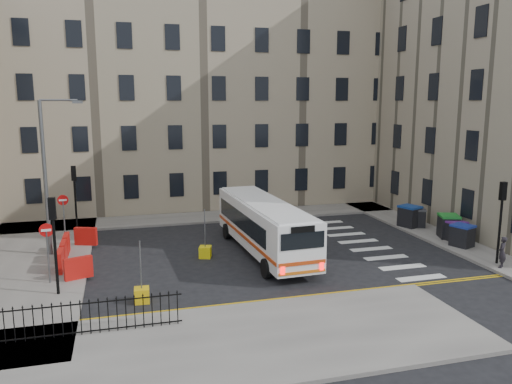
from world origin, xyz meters
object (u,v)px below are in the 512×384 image
bollard_yellow (205,252)px  wheelie_bin_d (418,217)px  streetlamp (45,176)px  bus (264,224)px  bollard_chevron (142,295)px  wheelie_bin_c (448,226)px  wheelie_bin_b (456,231)px  wheelie_bin_e (410,216)px  wheelie_bin_a (462,235)px  pedestrian (502,252)px

bollard_yellow → wheelie_bin_d: bearing=9.7°
streetlamp → bus: bearing=-12.3°
streetlamp → wheelie_bin_d: 22.37m
streetlamp → bollard_chevron: 9.54m
wheelie_bin_c → bollard_yellow: size_ratio=2.55×
streetlamp → bollard_yellow: 9.11m
streetlamp → wheelie_bin_b: (22.24, -3.42, -3.61)m
wheelie_bin_b → bollard_chevron: size_ratio=2.05×
streetlamp → wheelie_bin_e: size_ratio=5.33×
wheelie_bin_b → wheelie_bin_e: wheelie_bin_e is taller
bollard_chevron → wheelie_bin_e: bearing=24.2°
wheelie_bin_a → wheelie_bin_d: 4.65m
bus → wheelie_bin_c: bearing=-4.3°
bus → wheelie_bin_b: bus is taller
wheelie_bin_c → bollard_chevron: bearing=-145.4°
bus → bollard_yellow: bearing=174.7°
streetlamp → wheelie_bin_e: bearing=0.6°
bus → wheelie_bin_b: 11.30m
bollard_chevron → wheelie_bin_d: bearing=23.3°
streetlamp → pedestrian: (21.34, -8.08, -3.42)m
wheelie_bin_c → wheelie_bin_d: bearing=113.8°
wheelie_bin_a → bollard_yellow: 14.20m
wheelie_bin_e → wheelie_bin_b: bearing=-99.9°
pedestrian → bollard_yellow: (-13.50, 5.80, -0.62)m
bus → wheelie_bin_e: (10.51, 2.64, -0.78)m
streetlamp → bus: 11.60m
wheelie_bin_a → bollard_yellow: size_ratio=2.31×
bus → bollard_yellow: (-3.18, 0.13, -1.32)m
wheelie_bin_a → wheelie_bin_d: size_ratio=1.03×
wheelie_bin_b → bollard_yellow: wheelie_bin_b is taller
pedestrian → streetlamp: bearing=-63.1°
wheelie_bin_d → wheelie_bin_b: bearing=-62.8°
wheelie_bin_c → wheelie_bin_e: bearing=124.0°
bus → bollard_chevron: (-6.67, -5.07, -1.32)m
streetlamp → bollard_yellow: size_ratio=13.57×
wheelie_bin_a → pedestrian: (-0.52, -3.59, 0.15)m
wheelie_bin_a → wheelie_bin_b: (0.38, 1.07, -0.04)m
wheelie_bin_d → pedestrian: size_ratio=0.87×
wheelie_bin_a → bollard_chevron: 17.77m
wheelie_bin_a → bollard_yellow: wheelie_bin_a is taller
bus → pedestrian: size_ratio=6.79×
streetlamp → wheelie_bin_d: size_ratio=6.06×
streetlamp → bollard_yellow: (7.84, -2.28, -4.04)m
streetlamp → bollard_chevron: streetlamp is taller
wheelie_bin_c → wheelie_bin_d: size_ratio=1.14×
streetlamp → wheelie_bin_a: size_ratio=5.88×
wheelie_bin_c → wheelie_bin_e: (-0.75, 2.93, -0.01)m
wheelie_bin_e → wheelie_bin_c: bearing=-96.6°
wheelie_bin_d → pedestrian: bearing=-70.5°
bollard_yellow → bollard_chevron: size_ratio=1.00×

